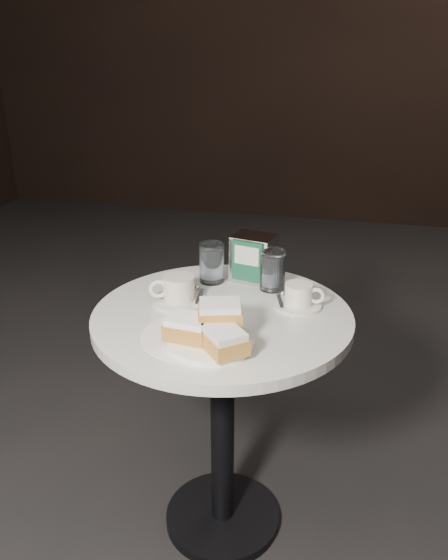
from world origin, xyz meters
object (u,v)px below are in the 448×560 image
beignet_plate (211,332)px  coffee_cup_left (178,291)px  water_glass_left (212,263)px  napkin_dispenser (254,258)px  water_glass_right (273,270)px  cafe_table (222,375)px  coffee_cup_right (299,297)px

beignet_plate → coffee_cup_left: beignet_plate is taller
water_glass_left → napkin_dispenser: (0.12, 0.04, 0.01)m
beignet_plate → napkin_dispenser: (0.02, 0.42, 0.03)m
coffee_cup_left → water_glass_right: water_glass_right is taller
cafe_table → water_glass_left: (-0.08, 0.20, 0.26)m
water_glass_left → water_glass_right: 0.19m
coffee_cup_left → water_glass_right: 0.29m
cafe_table → coffee_cup_left: 0.27m
napkin_dispenser → coffee_cup_right: bearing=-32.4°
napkin_dispenser → water_glass_left: bearing=-148.8°
coffee_cup_left → water_glass_left: size_ratio=1.63×
napkin_dispenser → beignet_plate: bearing=-80.2°
beignet_plate → coffee_cup_right: 0.32m
cafe_table → coffee_cup_right: coffee_cup_right is taller
cafe_table → beignet_plate: bearing=-84.7°
coffee_cup_right → water_glass_right: bearing=130.2°
coffee_cup_left → water_glass_right: (0.24, 0.15, 0.02)m
coffee_cup_left → napkin_dispenser: napkin_dispenser is taller
cafe_table → napkin_dispenser: 0.36m
water_glass_left → water_glass_right: (0.19, -0.01, -0.00)m
water_glass_left → water_glass_right: same height
water_glass_right → water_glass_left: bearing=176.0°
beignet_plate → coffee_cup_left: bearing=125.1°
coffee_cup_left → water_glass_left: (0.05, 0.17, 0.02)m
water_glass_left → cafe_table: bearing=-67.6°
cafe_table → coffee_cup_right: (0.20, 0.08, 0.23)m
coffee_cup_right → cafe_table: bearing=-158.2°
beignet_plate → water_glass_right: (0.09, 0.37, 0.02)m
cafe_table → napkin_dispenser: napkin_dispenser is taller
coffee_cup_right → napkin_dispenser: napkin_dispenser is taller
cafe_table → water_glass_left: 0.33m
beignet_plate → coffee_cup_left: size_ratio=1.40×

